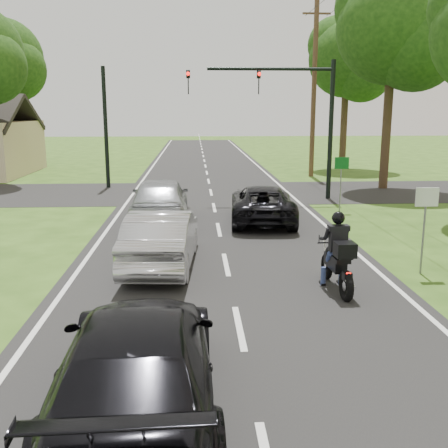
{
  "coord_description": "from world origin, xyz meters",
  "views": [
    {
      "loc": [
        -0.79,
        -8.95,
        3.93
      ],
      "look_at": [
        -0.11,
        3.0,
        1.3
      ],
      "focal_mm": 42.0,
      "sensor_mm": 36.0,
      "label": 1
    }
  ],
  "objects": [
    {
      "name": "dark_car_behind",
      "position": [
        -1.55,
        -2.67,
        0.74
      ],
      "size": [
        2.19,
        5.06,
        1.45
      ],
      "primitive_type": "imported",
      "rotation": [
        0.0,
        0.0,
        3.17
      ],
      "color": "black",
      "rests_on": "road"
    },
    {
      "name": "utility_pole_far",
      "position": [
        6.2,
        22.0,
        5.08
      ],
      "size": [
        1.6,
        0.28,
        10.0
      ],
      "color": "brown",
      "rests_on": "ground"
    },
    {
      "name": "signal_pole_far",
      "position": [
        -5.2,
        18.0,
        3.0
      ],
      "size": [
        0.2,
        0.2,
        6.0
      ],
      "primitive_type": "cylinder",
      "color": "black",
      "rests_on": "ground"
    },
    {
      "name": "tree_left_far",
      "position": [
        -13.7,
        29.76,
        7.13
      ],
      "size": [
        5.76,
        5.58,
        10.14
      ],
      "color": "#332316",
      "rests_on": "ground"
    },
    {
      "name": "traffic_signal",
      "position": [
        3.34,
        14.0,
        4.14
      ],
      "size": [
        6.38,
        0.44,
        6.0
      ],
      "color": "black",
      "rests_on": "ground"
    },
    {
      "name": "tree_row_d",
      "position": [
        9.1,
        16.76,
        7.43
      ],
      "size": [
        5.76,
        5.58,
        10.45
      ],
      "color": "#332316",
      "rests_on": "ground"
    },
    {
      "name": "road",
      "position": [
        0.0,
        10.0,
        0.01
      ],
      "size": [
        8.0,
        100.0,
        0.01
      ],
      "primitive_type": "cube",
      "color": "black",
      "rests_on": "ground"
    },
    {
      "name": "motorcycle_rider",
      "position": [
        2.33,
        1.93,
        0.7
      ],
      "size": [
        0.59,
        2.08,
        1.79
      ],
      "rotation": [
        0.0,
        0.0,
        0.04
      ],
      "color": "black",
      "rests_on": "ground"
    },
    {
      "name": "cross_road",
      "position": [
        0.0,
        16.0,
        0.01
      ],
      "size": [
        60.0,
        7.0,
        0.01
      ],
      "primitive_type": "cube",
      "color": "black",
      "rests_on": "ground"
    },
    {
      "name": "dark_suv",
      "position": [
        1.61,
        9.21,
        0.66
      ],
      "size": [
        2.52,
        4.84,
        1.3
      ],
      "primitive_type": "imported",
      "rotation": [
        0.0,
        0.0,
        3.06
      ],
      "color": "black",
      "rests_on": "road"
    },
    {
      "name": "silver_sedan",
      "position": [
        -1.62,
        3.94,
        0.74
      ],
      "size": [
        1.85,
        4.52,
        1.46
      ],
      "primitive_type": "imported",
      "rotation": [
        0.0,
        0.0,
        3.07
      ],
      "color": "#B6B6BB",
      "rests_on": "road"
    },
    {
      "name": "sign_green",
      "position": [
        4.9,
        10.98,
        1.6
      ],
      "size": [
        0.55,
        0.07,
        2.12
      ],
      "color": "slate",
      "rests_on": "ground"
    },
    {
      "name": "sign_white",
      "position": [
        4.7,
        2.98,
        1.6
      ],
      "size": [
        0.55,
        0.07,
        2.12
      ],
      "color": "slate",
      "rests_on": "ground"
    },
    {
      "name": "silver_suv",
      "position": [
        -1.99,
        9.08,
        0.84
      ],
      "size": [
        2.04,
        4.89,
        1.65
      ],
      "primitive_type": "imported",
      "rotation": [
        0.0,
        0.0,
        3.16
      ],
      "color": "#A0A3A7",
      "rests_on": "road"
    },
    {
      "name": "ground",
      "position": [
        0.0,
        0.0,
        0.0
      ],
      "size": [
        140.0,
        140.0,
        0.0
      ],
      "primitive_type": "plane",
      "color": "#2D4B15",
      "rests_on": "ground"
    },
    {
      "name": "tree_row_e",
      "position": [
        9.48,
        25.78,
        6.83
      ],
      "size": [
        5.28,
        5.12,
        9.61
      ],
      "color": "#332316",
      "rests_on": "ground"
    }
  ]
}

